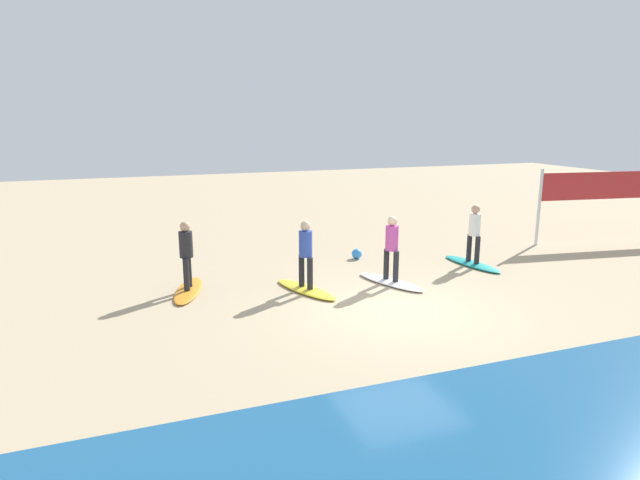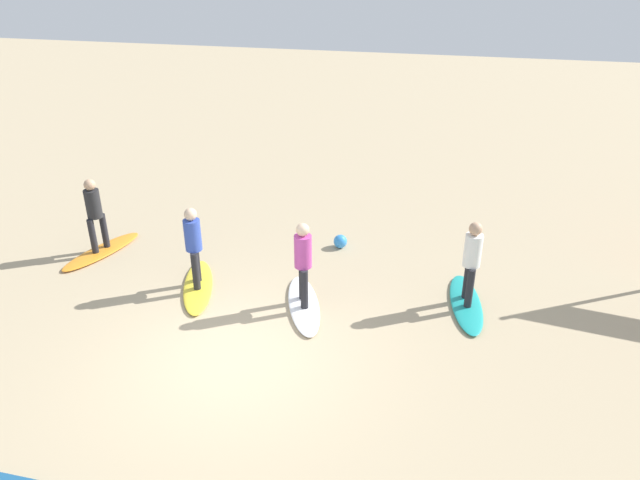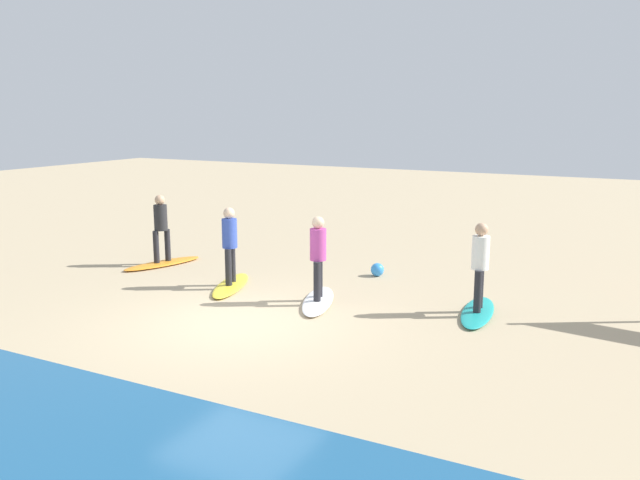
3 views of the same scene
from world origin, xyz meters
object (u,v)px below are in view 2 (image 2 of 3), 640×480
(surfer_teal, at_px, (472,257))
(surfer_orange, at_px, (94,210))
(surfboard_yellow, at_px, (198,286))
(surfboard_white, at_px, (304,305))
(surfboard_orange, at_px, (102,251))
(surfer_white, at_px, (303,258))
(beach_ball, at_px, (340,241))
(surfer_yellow, at_px, (193,242))
(surfboard_teal, at_px, (466,303))

(surfer_teal, relative_size, surfer_orange, 1.00)
(surfboard_yellow, xyz_separation_m, surfer_orange, (2.67, -0.91, 0.99))
(surfboard_white, relative_size, surfboard_orange, 1.00)
(surfer_teal, distance_m, surfboard_white, 3.22)
(surfboard_yellow, height_order, surfer_orange, surfer_orange)
(surfer_teal, xyz_separation_m, surfboard_yellow, (5.18, 0.57, -0.99))
(surfer_teal, relative_size, surfer_white, 1.00)
(surfer_white, distance_m, surfboard_yellow, 2.42)
(surfer_teal, distance_m, beach_ball, 3.43)
(beach_ball, bearing_deg, surfboard_yellow, 44.54)
(surfer_yellow, bearing_deg, surfboard_white, 175.70)
(surfboard_teal, relative_size, surfboard_orange, 1.00)
(surfboard_white, height_order, surfboard_yellow, same)
(surfer_white, bearing_deg, surfboard_white, -135.00)
(surfer_white, bearing_deg, beach_ball, -94.38)
(surfboard_teal, height_order, surfer_yellow, surfer_yellow)
(surfboard_yellow, relative_size, beach_ball, 6.94)
(surfboard_yellow, distance_m, surfer_yellow, 0.99)
(surfer_yellow, bearing_deg, surfer_white, 175.70)
(surfer_white, bearing_deg, surfer_orange, -12.45)
(surfboard_orange, bearing_deg, surfboard_yellow, 87.82)
(surfer_teal, relative_size, surfer_yellow, 1.00)
(surfboard_yellow, distance_m, surfboard_orange, 2.82)
(surfer_teal, xyz_separation_m, surfer_yellow, (5.18, 0.57, 0.00))
(surfboard_teal, distance_m, surfboard_yellow, 5.21)
(surfer_teal, height_order, surfer_white, same)
(surfer_white, xyz_separation_m, surfer_orange, (4.88, -1.08, 0.00))
(surfer_teal, height_order, surfboard_orange, surfer_teal)
(surfboard_white, relative_size, surfer_orange, 1.28)
(surfboard_teal, distance_m, surfboard_white, 3.06)
(surfboard_yellow, distance_m, beach_ball, 3.37)
(surfboard_white, xyz_separation_m, surfer_yellow, (2.21, -0.17, 0.99))
(surfer_yellow, height_order, surfboard_orange, surfer_yellow)
(surfer_teal, xyz_separation_m, surfer_orange, (7.85, -0.34, 0.00))
(surfer_teal, bearing_deg, surfboard_teal, 0.00)
(surfboard_orange, bearing_deg, surfer_teal, 104.13)
(surfboard_teal, distance_m, beach_ball, 3.31)
(surfer_teal, height_order, surfboard_yellow, surfer_teal)
(surfboard_yellow, relative_size, surfer_yellow, 1.28)
(surfboard_yellow, xyz_separation_m, beach_ball, (-2.40, -2.36, 0.11))
(surfboard_white, bearing_deg, beach_ball, 155.14)
(surfer_teal, bearing_deg, surfer_white, 13.83)
(surfboard_white, bearing_deg, surfboard_orange, -122.93)
(surfboard_teal, distance_m, surfboard_orange, 7.86)
(surfer_white, distance_m, surfer_yellow, 2.21)
(surfboard_teal, bearing_deg, surfer_orange, -100.65)
(surfer_yellow, distance_m, beach_ball, 3.48)
(surfboard_teal, distance_m, surfer_teal, 0.99)
(surfer_yellow, bearing_deg, surfboard_yellow, 0.00)
(surfer_white, distance_m, beach_ball, 2.68)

